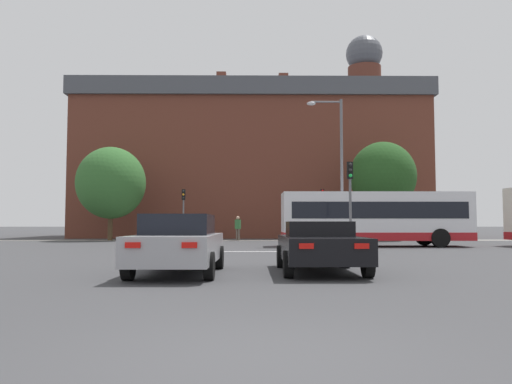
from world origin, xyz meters
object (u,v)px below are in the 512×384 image
object	(u,v)px
car_roadster_right	(320,246)
pedestrian_walking_east	(174,227)
pedestrian_waiting	(238,226)
pedestrian_walking_west	(387,226)
traffic_light_near_right	(350,191)
bus_crossing_lead	(375,218)
traffic_light_far_right	(322,206)
street_lamp_junction	(336,158)
traffic_light_far_left	(183,206)
car_saloon_left	(179,243)

from	to	relation	value
car_roadster_right	pedestrian_walking_east	xyz separation A→B (m)	(-7.68, 24.90, 0.35)
pedestrian_waiting	pedestrian_walking_east	world-z (taller)	pedestrian_waiting
pedestrian_walking_west	car_roadster_right	bearing A→B (deg)	-135.31
traffic_light_near_right	pedestrian_waiting	distance (m)	15.32
bus_crossing_lead	traffic_light_near_right	xyz separation A→B (m)	(-2.28, -4.71, 1.19)
traffic_light_far_right	street_lamp_junction	size ratio (longest dim) A/B	0.46
bus_crossing_lead	pedestrian_waiting	distance (m)	12.31
car_roadster_right	traffic_light_near_right	bearing A→B (deg)	74.11
car_roadster_right	traffic_light_far_right	bearing A→B (deg)	81.48
traffic_light_near_right	traffic_light_far_left	bearing A→B (deg)	123.81
car_saloon_left	bus_crossing_lead	xyz separation A→B (m)	(8.71, 15.12, 0.83)
traffic_light_far_right	pedestrian_waiting	size ratio (longest dim) A/B	2.11
traffic_light_far_left	pedestrian_waiting	world-z (taller)	traffic_light_far_left
street_lamp_junction	pedestrian_walking_east	bearing A→B (deg)	138.68
traffic_light_near_right	street_lamp_junction	size ratio (longest dim) A/B	0.49
car_roadster_right	traffic_light_near_right	world-z (taller)	traffic_light_near_right
pedestrian_walking_east	pedestrian_walking_west	world-z (taller)	pedestrian_walking_west
car_roadster_right	pedestrian_walking_west	xyz separation A→B (m)	(8.35, 24.17, 0.42)
car_saloon_left	traffic_light_near_right	xyz separation A→B (m)	(6.43, 10.42, 2.02)
car_roadster_right	traffic_light_far_left	distance (m)	25.49
traffic_light_near_right	pedestrian_walking_east	bearing A→B (deg)	125.13
car_roadster_right	traffic_light_far_right	size ratio (longest dim) A/B	1.15
car_saloon_left	pedestrian_waiting	world-z (taller)	pedestrian_waiting
pedestrian_walking_west	pedestrian_walking_east	bearing A→B (deg)	151.16
car_saloon_left	pedestrian_waiting	distance (m)	24.59
car_roadster_right	street_lamp_junction	distance (m)	16.31
car_roadster_right	pedestrian_waiting	bearing A→B (deg)	96.42
traffic_light_far_left	pedestrian_walking_west	bearing A→B (deg)	-1.11
pedestrian_waiting	car_saloon_left	bearing A→B (deg)	-71.98
pedestrian_walking_west	traffic_light_far_right	bearing A→B (deg)	153.59
car_roadster_right	pedestrian_walking_east	size ratio (longest dim) A/B	2.54
traffic_light_far_right	traffic_light_far_left	bearing A→B (deg)	178.45
bus_crossing_lead	street_lamp_junction	xyz separation A→B (m)	(-1.98, 0.71, 3.47)
car_saloon_left	car_roadster_right	bearing A→B (deg)	7.76
bus_crossing_lead	pedestrian_walking_east	xyz separation A→B (m)	(-12.78, 10.21, -0.57)
street_lamp_junction	pedestrian_walking_west	distance (m)	10.96
traffic_light_far_right	pedestrian_waiting	xyz separation A→B (m)	(-6.34, -0.05, -1.53)
car_saloon_left	traffic_light_far_left	bearing A→B (deg)	98.40
street_lamp_junction	pedestrian_walking_west	bearing A→B (deg)	59.22
street_lamp_junction	pedestrian_walking_west	xyz separation A→B (m)	(5.23, 8.77, -3.97)
bus_crossing_lead	pedestrian_walking_west	world-z (taller)	bus_crossing_lead
traffic_light_near_right	pedestrian_walking_west	world-z (taller)	traffic_light_near_right
bus_crossing_lead	traffic_light_far_left	size ratio (longest dim) A/B	2.68
bus_crossing_lead	street_lamp_junction	distance (m)	4.05
bus_crossing_lead	traffic_light_far_right	xyz separation A→B (m)	(-1.54, 9.50, 1.01)
car_roadster_right	traffic_light_near_right	size ratio (longest dim) A/B	1.07
traffic_light_near_right	pedestrian_walking_east	world-z (taller)	traffic_light_near_right
bus_crossing_lead	traffic_light_near_right	size ratio (longest dim) A/B	2.49
bus_crossing_lead	traffic_light_near_right	distance (m)	5.37
traffic_light_near_right	pedestrian_walking_west	size ratio (longest dim) A/B	2.24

